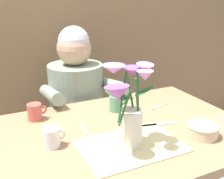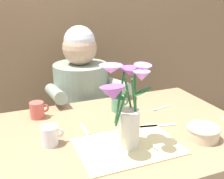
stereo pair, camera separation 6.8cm
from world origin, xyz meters
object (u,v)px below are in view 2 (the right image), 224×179
flower_vase (126,104)px  seated_person (82,114)px  dinner_knife (155,126)px  ceramic_mug (50,135)px  ceramic_bowl (203,132)px  tea_cup (37,110)px  coffee_cup (118,103)px

flower_vase → seated_person: bearing=87.1°
dinner_knife → ceramic_mug: bearing=-171.3°
seated_person → ceramic_mug: bearing=-119.9°
flower_vase → ceramic_bowl: (0.33, -0.06, -0.15)m
dinner_knife → tea_cup: 0.57m
tea_cup → dinner_knife: bearing=-31.9°
flower_vase → ceramic_mug: 0.33m
flower_vase → coffee_cup: bearing=71.0°
dinner_knife → coffee_cup: coffee_cup is taller
seated_person → tea_cup: 0.51m
coffee_cup → dinner_knife: bearing=-69.7°
tea_cup → seated_person: bearing=46.8°
ceramic_mug → seated_person: bearing=63.5°
seated_person → ceramic_mug: 0.72m
ceramic_mug → tea_cup: same height
ceramic_mug → tea_cup: (-0.01, 0.27, 0.00)m
ceramic_bowl → ceramic_mug: ceramic_mug is taller
ceramic_bowl → dinner_knife: bearing=126.2°
ceramic_mug → coffee_cup: same height
seated_person → flower_vase: size_ratio=3.41×
flower_vase → dinner_knife: flower_vase is taller
tea_cup → coffee_cup: same height
flower_vase → dinner_knife: size_ratio=1.75×
tea_cup → coffee_cup: bearing=-10.1°
dinner_knife → seated_person: bearing=116.2°
seated_person → dinner_knife: (0.16, -0.64, 0.18)m
dinner_knife → coffee_cup: 0.25m
ceramic_mug → tea_cup: 0.28m
dinner_knife → ceramic_bowl: bearing=-42.1°
flower_vase → ceramic_mug: bearing=152.7°
flower_vase → ceramic_mug: (-0.27, 0.14, -0.14)m
seated_person → ceramic_bowl: (0.29, -0.81, 0.21)m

